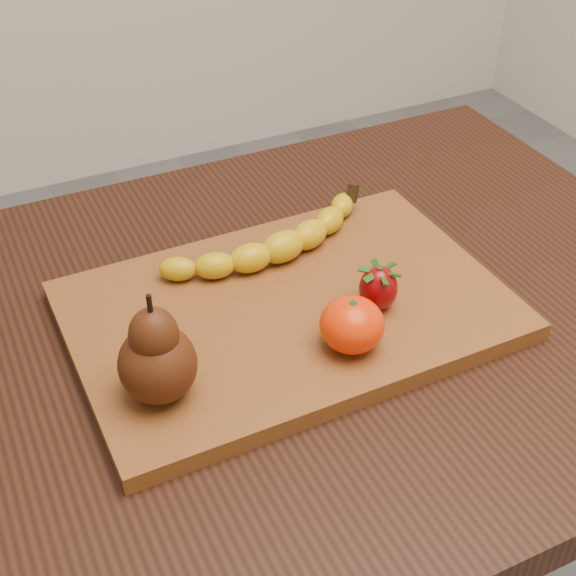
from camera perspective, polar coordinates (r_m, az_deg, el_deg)
name	(u,v)px	position (r m, az deg, el deg)	size (l,w,h in m)	color
table	(275,384)	(0.92, -0.94, -6.87)	(1.00, 0.70, 0.76)	black
cutting_board	(288,310)	(0.85, 0.00, -1.61)	(0.45, 0.30, 0.02)	brown
banana	(282,247)	(0.89, -0.40, 2.95)	(0.23, 0.06, 0.04)	#D5A80A
pear	(155,347)	(0.71, -9.41, -4.19)	(0.07, 0.07, 0.11)	#461E0B
mandarin	(352,325)	(0.78, 4.57, -2.62)	(0.06, 0.06, 0.05)	#F43102
strawberry	(378,287)	(0.83, 6.45, 0.08)	(0.04, 0.04, 0.05)	#850307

